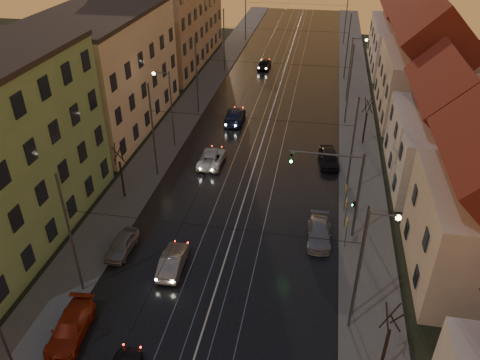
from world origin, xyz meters
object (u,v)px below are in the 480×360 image
Objects in this scene: parked_right_1 at (319,233)px; driving_car_3 at (235,116)px; parked_right_2 at (329,157)px; parked_left_2 at (70,328)px; driving_car_2 at (212,158)px; street_lamp_2 at (168,102)px; driving_car_1 at (173,261)px; traffic_light_mast at (345,184)px; street_lamp_3 at (353,63)px; driving_car_4 at (264,63)px; street_lamp_1 at (367,256)px; parked_left_3 at (122,244)px.

driving_car_3 is at bearing 115.61° from parked_right_1.
parked_right_1 is at bearing -99.42° from parked_right_2.
driving_car_3 is 1.14× the size of parked_left_2.
street_lamp_2 is at bearing -30.52° from driving_car_2.
street_lamp_2 is at bearing 169.38° from parked_right_2.
driving_car_3 is at bearing -91.75° from driving_car_1.
street_lamp_3 is at bearing 87.73° from traffic_light_mast.
street_lamp_3 is 16.92m from driving_car_4.
street_lamp_2 is 1.56× the size of driving_car_3.
parked_left_2 is at bearing 80.54° from driving_car_3.
driving_car_4 is 40.89m from parked_right_1.
parked_right_1 is at bearing 104.48° from driving_car_4.
street_lamp_1 is 1.11× the size of traffic_light_mast.
driving_car_2 is at bearing 85.37° from driving_car_3.
driving_car_2 reaches higher than parked_right_1.
street_lamp_3 is at bearing 41.31° from street_lamp_2.
driving_car_2 is at bearing 135.40° from parked_right_1.
street_lamp_3 is 1.86× the size of parked_right_1.
street_lamp_1 is 48.67m from driving_car_4.
street_lamp_1 is at bearing -71.75° from parked_right_1.
parked_right_2 is at bearing -97.27° from street_lamp_3.
street_lamp_2 is at bearing 87.79° from parked_left_2.
parked_left_2 is at bearing -88.07° from parked_left_3.
street_lamp_3 is 2.17× the size of parked_left_3.
driving_car_4 is 0.96× the size of parked_left_2.
driving_car_4 is 1.01× the size of parked_right_1.
driving_car_3 is at bearing 115.45° from street_lamp_1.
street_lamp_3 is at bearing 75.46° from parked_right_2.
street_lamp_3 reaches higher than driving_car_2.
driving_car_1 is 25.02m from driving_car_3.
parked_left_2 reaches higher than driving_car_2.
driving_car_2 is 1.08× the size of parked_right_1.
driving_car_2 is 1.03× the size of parked_left_2.
street_lamp_3 reaches higher than parked_right_2.
driving_car_1 reaches higher than parked_right_1.
driving_car_4 is at bearing 85.92° from parked_left_3.
parked_right_2 is at bearing -124.15° from driving_car_1.
street_lamp_3 is 1.11× the size of traffic_light_mast.
street_lamp_1 reaches higher than parked_right_1.
traffic_light_mast is 15.67m from driving_car_2.
driving_car_4 is at bearing -93.10° from driving_car_1.
street_lamp_1 is 1.56× the size of driving_car_3.
driving_car_3 reaches higher than driving_car_4.
driving_car_4 is (-12.23, 10.93, -4.15)m from street_lamp_3.
traffic_light_mast is 22.84m from driving_car_3.
parked_left_2 is 1.05× the size of parked_right_2.
driving_car_2 is (-13.26, 17.08, -4.24)m from street_lamp_1.
street_lamp_2 is 25.00m from parked_left_2.
parked_right_1 is at bearing -155.73° from driving_car_1.
driving_car_3 reaches higher than driving_car_1.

